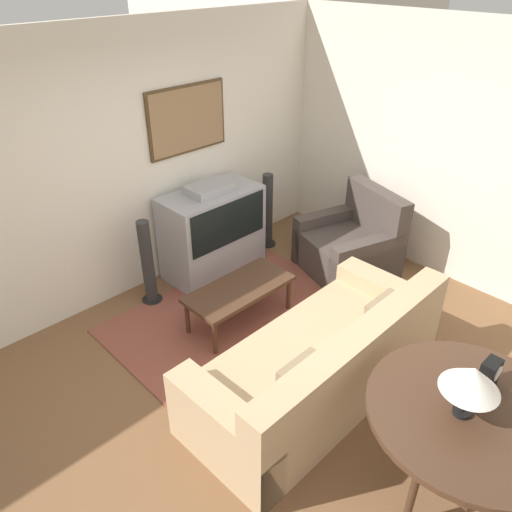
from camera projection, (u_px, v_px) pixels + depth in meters
ground_plane at (277, 384)px, 4.27m from camera, size 12.00×12.00×0.00m
wall_back at (124, 168)px, 4.87m from camera, size 12.00×0.10×2.70m
wall_right at (457, 158)px, 5.12m from camera, size 0.06×12.00×2.70m
area_rug at (235, 317)px, 5.04m from camera, size 2.36×1.69×0.01m
tv at (213, 231)px, 5.55m from camera, size 1.11×0.58×1.07m
couch at (321, 365)px, 4.04m from camera, size 2.28×1.02×0.84m
armchair at (350, 246)px, 5.67m from camera, size 1.14×1.14×0.94m
coffee_table at (239, 291)px, 4.81m from camera, size 1.07×0.50×0.41m
console_table at (471, 418)px, 3.06m from camera, size 1.29×1.29×0.78m
table_lamp at (472, 379)px, 2.87m from camera, size 0.35×0.35×0.37m
mantel_clock at (489, 374)px, 3.15m from camera, size 0.14×0.10×0.21m
speaker_tower_left at (148, 265)px, 5.07m from camera, size 0.21×0.21×0.94m
speaker_tower_right at (267, 213)px, 6.09m from camera, size 0.21×0.21×0.94m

